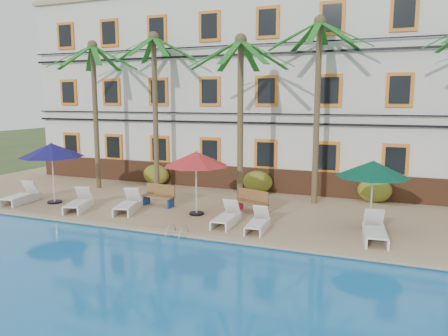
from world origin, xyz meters
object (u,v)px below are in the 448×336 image
at_px(lounger_d, 227,217).
at_px(lounger_a, 22,196).
at_px(bench_left, 159,195).
at_px(lounger_e, 258,223).
at_px(palm_d, 318,85).
at_px(palm_a, 95,94).
at_px(lounger_b, 79,203).
at_px(bench_right, 253,201).
at_px(pool_ladder, 177,235).
at_px(umbrella_blue, 52,150).
at_px(umbrella_red, 196,159).
at_px(palm_c, 240,96).
at_px(lounger_c, 128,204).
at_px(umbrella_green, 373,169).
at_px(lounger_f, 375,231).
at_px(palm_b, 155,89).

bearing_deg(lounger_d, lounger_a, -179.18).
bearing_deg(bench_left, lounger_e, -20.21).
distance_m(palm_d, bench_left, 8.35).
height_order(palm_a, lounger_b, palm_a).
bearing_deg(bench_left, palm_d, 25.71).
xyz_separation_m(bench_right, pool_ladder, (-1.46, -3.85, -0.47)).
xyz_separation_m(umbrella_blue, umbrella_red, (6.77, 0.53, -0.12)).
bearing_deg(palm_d, lounger_d, -117.66).
bearing_deg(bench_left, palm_c, 17.23).
height_order(palm_c, umbrella_blue, palm_c).
height_order(palm_d, lounger_b, palm_d).
bearing_deg(lounger_a, palm_c, 16.56).
bearing_deg(lounger_c, palm_c, 30.37).
distance_m(umbrella_blue, bench_left, 5.17).
bearing_deg(lounger_e, umbrella_green, 20.88).
xyz_separation_m(lounger_f, pool_ladder, (-6.30, -1.96, -0.30)).
relative_size(lounger_e, pool_ladder, 2.32).
bearing_deg(umbrella_green, lounger_c, -174.65).
distance_m(palm_a, umbrella_green, 14.24).
height_order(umbrella_green, lounger_e, umbrella_green).
distance_m(palm_a, lounger_a, 6.19).
distance_m(umbrella_green, lounger_b, 11.81).
xyz_separation_m(umbrella_blue, lounger_a, (-1.44, -0.47, -2.07)).
xyz_separation_m(palm_d, umbrella_red, (-4.05, -3.74, -2.96)).
bearing_deg(lounger_a, lounger_e, -0.53).
distance_m(palm_d, lounger_a, 14.04).
distance_m(palm_d, bench_right, 5.77).
xyz_separation_m(palm_d, pool_ladder, (-3.50, -6.45, -5.21)).
relative_size(umbrella_green, bench_left, 1.66).
height_order(palm_c, umbrella_red, palm_c).
bearing_deg(pool_ladder, lounger_a, 169.01).
xyz_separation_m(lounger_a, lounger_c, (5.37, 0.42, -0.00)).
distance_m(palm_a, lounger_d, 10.59).
bearing_deg(bench_left, lounger_d, -23.22).
distance_m(umbrella_green, bench_right, 5.01).
height_order(palm_b, umbrella_red, palm_b).
height_order(lounger_b, lounger_c, lounger_c).
bearing_deg(umbrella_green, palm_b, 161.95).
relative_size(lounger_b, bench_right, 1.29).
height_order(palm_b, umbrella_blue, palm_b).
distance_m(umbrella_red, bench_right, 2.92).
bearing_deg(lounger_b, lounger_f, 1.71).
relative_size(umbrella_blue, lounger_d, 1.51).
relative_size(palm_d, lounger_a, 4.00).
height_order(palm_b, lounger_d, palm_b).
relative_size(umbrella_red, lounger_a, 1.30).
relative_size(palm_b, umbrella_red, 2.99).
distance_m(lounger_f, pool_ladder, 6.60).
relative_size(palm_a, lounger_b, 3.72).
bearing_deg(lounger_c, lounger_f, -0.99).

